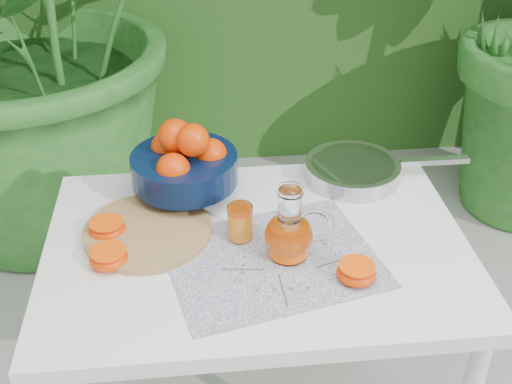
{
  "coord_description": "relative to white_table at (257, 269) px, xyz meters",
  "views": [
    {
      "loc": [
        -0.25,
        -1.3,
        1.68
      ],
      "look_at": [
        -0.12,
        -0.07,
        0.88
      ],
      "focal_mm": 45.0,
      "sensor_mm": 36.0,
      "label": 1
    }
  ],
  "objects": [
    {
      "name": "orange_halves",
      "position": [
        -0.16,
        -0.05,
        0.1
      ],
      "size": [
        0.65,
        0.31,
        0.04
      ],
      "color": "red",
      "rests_on": "white_table"
    },
    {
      "name": "saute_pan",
      "position": [
        0.29,
        0.26,
        0.11
      ],
      "size": [
        0.46,
        0.26,
        0.05
      ],
      "color": "#A9A9AD",
      "rests_on": "white_table"
    },
    {
      "name": "white_table",
      "position": [
        0.0,
        0.0,
        0.0
      ],
      "size": [
        1.0,
        0.7,
        0.75
      ],
      "color": "white",
      "rests_on": "ground"
    },
    {
      "name": "cutting_board",
      "position": [
        -0.26,
        0.06,
        0.09
      ],
      "size": [
        0.33,
        0.33,
        0.02
      ],
      "primitive_type": "cylinder",
      "rotation": [
        0.0,
        0.0,
        -0.06
      ],
      "color": "#A97D4C",
      "rests_on": "white_table"
    },
    {
      "name": "fruit_bowl",
      "position": [
        -0.16,
        0.23,
        0.18
      ],
      "size": [
        0.36,
        0.36,
        0.22
      ],
      "color": "black",
      "rests_on": "white_table"
    },
    {
      "name": "juice_tumbler",
      "position": [
        -0.04,
        0.02,
        0.13
      ],
      "size": [
        0.08,
        0.08,
        0.09
      ],
      "color": "white",
      "rests_on": "white_table"
    },
    {
      "name": "potted_plant_left",
      "position": [
        -0.73,
        1.3,
        0.29
      ],
      "size": [
        2.47,
        2.47,
        1.92
      ],
      "primitive_type": "imported",
      "rotation": [
        0.0,
        0.0,
        0.36
      ],
      "color": "#226221",
      "rests_on": "ground"
    },
    {
      "name": "thyme_sprigs",
      "position": [
        0.06,
        -0.12,
        0.09
      ],
      "size": [
        0.33,
        0.2,
        0.01
      ],
      "color": "brown",
      "rests_on": "white_table"
    },
    {
      "name": "juice_pitcher",
      "position": [
        0.07,
        -0.06,
        0.15
      ],
      "size": [
        0.17,
        0.14,
        0.18
      ],
      "color": "white",
      "rests_on": "white_table"
    },
    {
      "name": "placemat",
      "position": [
        0.03,
        -0.07,
        0.08
      ],
      "size": [
        0.53,
        0.46,
        0.0
      ],
      "primitive_type": "cube",
      "rotation": [
        0.0,
        0.0,
        0.23
      ],
      "color": "#0C1347",
      "rests_on": "white_table"
    }
  ]
}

